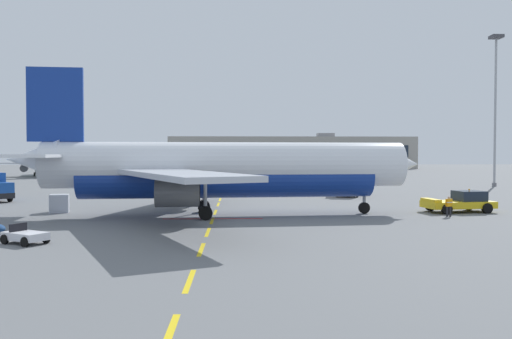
% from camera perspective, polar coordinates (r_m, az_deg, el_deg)
% --- Properties ---
extents(ground, '(400.00, 400.00, 0.00)m').
position_cam_1_polar(ground, '(63.31, 16.41, -3.08)').
color(ground, slate).
extents(apron_paint_markings, '(8.00, 97.56, 0.01)m').
position_cam_1_polar(apron_paint_markings, '(58.92, -3.98, -3.37)').
color(apron_paint_markings, yellow).
rests_on(apron_paint_markings, ground).
extents(airliner_foreground, '(34.82, 34.50, 12.20)m').
position_cam_1_polar(airliner_foreground, '(44.03, -3.81, 0.07)').
color(airliner_foreground, white).
rests_on(airliner_foreground, ground).
extents(pushback_tug, '(6.34, 3.84, 2.08)m').
position_cam_1_polar(pushback_tug, '(50.23, 21.44, -3.33)').
color(pushback_tug, yellow).
rests_on(pushback_tug, ground).
extents(airliner_mid_left, '(26.94, 27.94, 10.03)m').
position_cam_1_polar(airliner_mid_left, '(133.89, -22.01, 0.74)').
color(airliner_mid_left, white).
rests_on(airliner_mid_left, ground).
extents(fuel_service_truck, '(3.65, 7.32, 3.14)m').
position_cam_1_polar(fuel_service_truck, '(66.38, 9.86, -1.40)').
color(fuel_service_truck, black).
rests_on(fuel_service_truck, ground).
extents(ground_crew_worker, '(0.67, 0.41, 1.70)m').
position_cam_1_polar(ground_crew_worker, '(46.27, 20.33, -3.65)').
color(ground_crew_worker, '#232328').
rests_on(ground_crew_worker, ground).
extents(uld_cargo_container, '(1.92, 1.89, 1.60)m').
position_cam_1_polar(uld_cargo_container, '(49.79, -20.68, -3.48)').
color(uld_cargo_container, '#B7BCC6').
rests_on(uld_cargo_container, ground).
extents(apron_light_mast_far, '(1.80, 1.80, 24.14)m').
position_cam_1_polar(apron_light_mast_far, '(92.47, 24.70, 7.67)').
color(apron_light_mast_far, slate).
rests_on(apron_light_mast_far, ground).
extents(terminal_satellite, '(86.72, 24.29, 12.89)m').
position_cam_1_polar(terminal_satellite, '(192.30, 3.78, 1.83)').
color(terminal_satellite, '#9E998E').
rests_on(terminal_satellite, ground).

